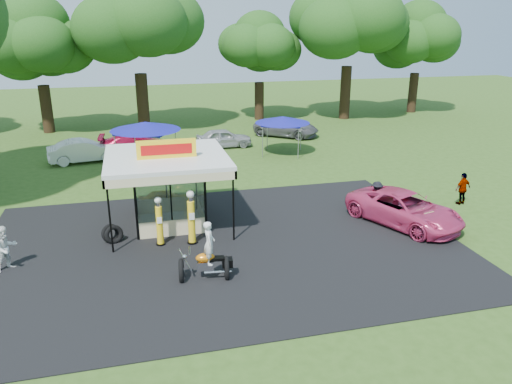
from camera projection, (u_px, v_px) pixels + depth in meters
ground at (233, 267)px, 19.44m from camera, size 120.00×120.00×0.00m
asphalt_apron at (223, 246)px, 21.27m from camera, size 20.00×14.00×0.04m
gas_station_kiosk at (168, 188)px, 22.98m from camera, size 5.40×5.40×4.18m
gas_pump_left at (159, 222)px, 21.03m from camera, size 0.41×0.41×2.20m
gas_pump_right at (191, 219)px, 21.13m from camera, size 0.45×0.45×2.42m
motorcycle at (208, 256)px, 18.31m from camera, size 2.05×1.15×2.37m
spare_tires at (112, 234)px, 21.47m from camera, size 1.05×0.86×0.85m
a_frame_sign at (424, 222)px, 22.45m from camera, size 0.64×0.66×1.06m
kiosk_car at (166, 199)px, 25.43m from camera, size 2.82×1.13×0.96m
pink_sedan at (405, 209)px, 23.32m from camera, size 4.63×6.14×1.55m
spectator_west at (6, 248)px, 18.98m from camera, size 1.11×1.09×1.81m
spectator_east_a at (376, 196)px, 24.93m from camera, size 1.12×0.79×1.56m
spectator_east_b at (463, 189)px, 25.86m from camera, size 1.07×0.63×1.71m
bg_car_a at (84, 151)px, 33.70m from camera, size 4.93×2.44×1.55m
bg_car_b at (138, 144)px, 35.54m from camera, size 5.39×2.40×1.54m
bg_car_c at (224, 138)px, 37.64m from camera, size 4.24×1.83×1.43m
bg_car_d at (286, 127)px, 41.27m from camera, size 5.69×5.23×1.48m
tent_west at (145, 126)px, 31.41m from camera, size 4.42×4.42×3.09m
tent_east at (283, 120)px, 35.24m from camera, size 3.88×3.88×2.72m
oak_far_b at (38, 47)px, 40.66m from camera, size 9.26×9.26×11.05m
oak_far_c at (137, 27)px, 41.50m from camera, size 11.54×11.54×13.60m
oak_far_d at (259, 53)px, 46.66m from camera, size 8.24×8.24×9.81m
oak_far_e at (349, 23)px, 46.17m from camera, size 11.68×11.68×13.90m
oak_far_f at (418, 43)px, 50.24m from camera, size 9.03×9.03×10.88m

